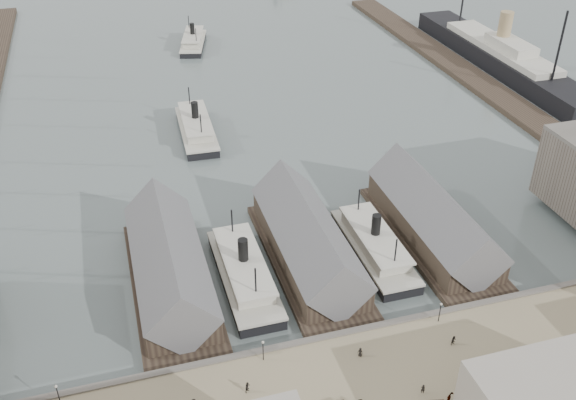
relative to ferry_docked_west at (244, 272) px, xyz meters
name	(u,v)px	position (x,y,z in m)	size (l,w,h in m)	color
ground	(338,320)	(13.00, -14.36, -2.37)	(900.00, 900.00, 0.00)	#505D5B
seawall	(350,336)	(13.00, -19.56, -1.22)	(180.00, 1.20, 2.30)	#59544C
east_wharf	(472,78)	(91.00, 75.64, -1.57)	(10.00, 180.00, 1.60)	#2D231C
ferry_shed_west	(169,267)	(-13.00, 2.51, 2.27)	(14.00, 42.00, 12.60)	#2D231C
ferry_shed_center	(308,242)	(13.00, 2.51, 2.27)	(14.00, 42.00, 12.60)	#2D231C
ferry_shed_east	(433,220)	(39.00, 2.51, 2.27)	(14.00, 42.00, 12.60)	#2D231C
lamp_post_far_w	(57,391)	(-32.00, -21.36, 2.34)	(0.44, 0.44, 3.92)	black
lamp_post_near_w	(263,347)	(-2.00, -21.36, 2.34)	(0.44, 0.44, 3.92)	black
lamp_post_near_e	(440,309)	(28.00, -21.36, 2.34)	(0.44, 0.44, 3.92)	black
ferry_docked_west	(244,272)	(0.00, 0.00, 0.00)	(8.50, 28.33, 10.12)	black
ferry_docked_east	(374,245)	(26.00, 0.91, -0.09)	(8.16, 27.20, 9.72)	black
ferry_open_near	(196,127)	(1.82, 62.02, -0.05)	(9.47, 28.09, 9.92)	black
ferry_open_mid	(193,41)	(12.62, 131.73, -0.30)	(13.39, 25.84, 8.85)	black
ocean_steamer	(500,56)	(105.00, 82.92, 1.53)	(12.43, 90.81, 18.16)	black
pedestrian_4	(360,352)	(12.61, -24.89, 0.44)	(0.79, 0.51, 1.61)	black
pedestrian_5	(423,389)	(18.60, -34.27, 0.47)	(0.61, 0.45, 1.69)	black
pedestrian_6	(454,340)	(27.73, -26.82, 0.49)	(0.83, 0.65, 1.72)	black
pedestrian_11	(248,387)	(-5.73, -26.75, 0.53)	(0.88, 0.69, 1.81)	black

